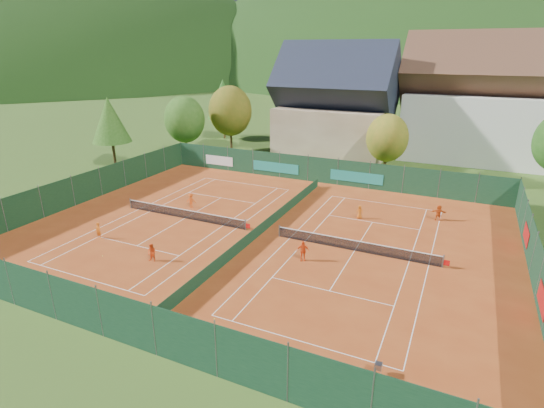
{
  "coord_description": "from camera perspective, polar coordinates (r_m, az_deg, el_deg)",
  "views": [
    {
      "loc": [
        14.64,
        -29.62,
        14.77
      ],
      "look_at": [
        0.0,
        2.0,
        2.0
      ],
      "focal_mm": 28.0,
      "sensor_mm": 36.0,
      "label": 1
    }
  ],
  "objects": [
    {
      "name": "ground",
      "position": [
        36.2,
        -1.33,
        -3.99
      ],
      "size": [
        600.0,
        600.0,
        0.0
      ],
      "primitive_type": "plane",
      "color": "#315119",
      "rests_on": "ground"
    },
    {
      "name": "clay_pad",
      "position": [
        36.19,
        -1.33,
        -3.96
      ],
      "size": [
        40.0,
        32.0,
        0.01
      ],
      "primitive_type": "cube",
      "color": "#9E3E17",
      "rests_on": "ground"
    },
    {
      "name": "court_markings_left",
      "position": [
        40.09,
        -11.66,
        -1.91
      ],
      "size": [
        11.03,
        23.83,
        0.0
      ],
      "color": "white",
      "rests_on": "ground"
    },
    {
      "name": "court_markings_right",
      "position": [
        33.75,
        11.03,
        -6.2
      ],
      "size": [
        11.03,
        23.83,
        0.0
      ],
      "color": "white",
      "rests_on": "ground"
    },
    {
      "name": "tennis_net_left",
      "position": [
        39.83,
        -11.53,
        -1.28
      ],
      "size": [
        13.3,
        0.1,
        1.02
      ],
      "color": "#59595B",
      "rests_on": "ground"
    },
    {
      "name": "tennis_net_right",
      "position": [
        33.5,
        11.34,
        -5.49
      ],
      "size": [
        13.3,
        0.1,
        1.02
      ],
      "color": "#59595B",
      "rests_on": "ground"
    },
    {
      "name": "court_divider",
      "position": [
        35.99,
        -1.34,
        -3.24
      ],
      "size": [
        0.03,
        28.8,
        1.0
      ],
      "color": "#153A22",
      "rests_on": "ground"
    },
    {
      "name": "fence_north",
      "position": [
        49.85,
        6.32,
        4.53
      ],
      "size": [
        40.0,
        0.1,
        3.0
      ],
      "color": "#153922",
      "rests_on": "ground"
    },
    {
      "name": "fence_south",
      "position": [
        24.0,
        -19.02,
        -14.7
      ],
      "size": [
        40.0,
        0.04,
        3.0
      ],
      "color": "#133420",
      "rests_on": "ground"
    },
    {
      "name": "fence_west",
      "position": [
        47.47,
        -23.6,
        2.17
      ],
      "size": [
        0.04,
        32.0,
        3.0
      ],
      "color": "#14371C",
      "rests_on": "ground"
    },
    {
      "name": "fence_east",
      "position": [
        32.94,
        31.99,
        -6.94
      ],
      "size": [
        0.09,
        32.0,
        3.0
      ],
      "color": "#123420",
      "rests_on": "ground"
    },
    {
      "name": "chalet",
      "position": [
        62.7,
        8.5,
        12.45
      ],
      "size": [
        16.2,
        12.0,
        16.0
      ],
      "color": "#C6AE8B",
      "rests_on": "ground"
    },
    {
      "name": "hotel_block_a",
      "position": [
        66.04,
        26.45,
        11.67
      ],
      "size": [
        21.6,
        11.0,
        17.25
      ],
      "color": "silver",
      "rests_on": "ground"
    },
    {
      "name": "tree_west_front",
      "position": [
        62.39,
        -11.68,
        11.08
      ],
      "size": [
        5.72,
        5.72,
        8.69
      ],
      "color": "#49331A",
      "rests_on": "ground"
    },
    {
      "name": "tree_west_mid",
      "position": [
        65.07,
        -5.64,
        12.35
      ],
      "size": [
        6.44,
        6.44,
        9.78
      ],
      "color": "#433018",
      "rests_on": "ground"
    },
    {
      "name": "tree_west_back",
      "position": [
        74.86,
        -6.58,
        13.84
      ],
      "size": [
        5.6,
        5.6,
        10.0
      ],
      "color": "#4D361B",
      "rests_on": "ground"
    },
    {
      "name": "tree_center",
      "position": [
        53.29,
        15.24,
        8.56
      ],
      "size": [
        5.01,
        5.01,
        7.6
      ],
      "color": "#4C361B",
      "rests_on": "ground"
    },
    {
      "name": "tree_west_side",
      "position": [
        60.22,
        -20.99,
        10.51
      ],
      "size": [
        5.04,
        5.04,
        9.0
      ],
      "color": "#492F1A",
      "rests_on": "ground"
    },
    {
      "name": "mountain_backdrop",
      "position": [
        269.02,
        27.42,
        6.2
      ],
      "size": [
        820.0,
        530.0,
        242.0
      ],
      "color": "black",
      "rests_on": "ground"
    },
    {
      "name": "ball_hopper",
      "position": [
        22.22,
        14.11,
        -20.37
      ],
      "size": [
        0.34,
        0.34,
        0.8
      ],
      "color": "slate",
      "rests_on": "ground"
    },
    {
      "name": "loose_ball_0",
      "position": [
        34.77,
        -21.83,
        -6.51
      ],
      "size": [
        0.07,
        0.07,
        0.07
      ],
      "primitive_type": "sphere",
      "color": "#CCD833",
      "rests_on": "ground"
    },
    {
      "name": "loose_ball_1",
      "position": [
        25.72,
        -7.76,
        -15.05
      ],
      "size": [
        0.07,
        0.07,
        0.07
      ],
      "primitive_type": "sphere",
      "color": "#CCD833",
      "rests_on": "ground"
    },
    {
      "name": "player_left_near",
      "position": [
        37.85,
        -22.31,
        -3.31
      ],
      "size": [
        0.52,
        0.36,
        1.38
      ],
      "primitive_type": "imported",
      "rotation": [
        0.0,
        0.0,
        -0.07
      ],
      "color": "orange",
      "rests_on": "ground"
    },
    {
      "name": "player_left_mid",
      "position": [
        32.53,
        -15.85,
        -6.32
      ],
      "size": [
        0.73,
        0.59,
        1.4
      ],
      "primitive_type": "imported",
      "rotation": [
        0.0,
        0.0,
        0.09
      ],
      "color": "#E64714",
      "rests_on": "ground"
    },
    {
      "name": "player_left_far",
      "position": [
        42.5,
        -10.82,
        0.48
      ],
      "size": [
        1.05,
        0.76,
        1.47
      ],
      "primitive_type": "imported",
      "rotation": [
        0.0,
        0.0,
        3.38
      ],
      "color": "#E35114",
      "rests_on": "ground"
    },
    {
      "name": "player_right_near",
      "position": [
        31.48,
        4.16,
        -6.29
      ],
      "size": [
        1.01,
        0.7,
        1.59
      ],
      "primitive_type": "imported",
      "rotation": [
        0.0,
        0.0,
        0.38
      ],
      "color": "#F34B15",
      "rests_on": "ground"
    },
    {
      "name": "player_right_far_a",
      "position": [
        39.91,
        11.7,
        -1.04
      ],
      "size": [
        0.74,
        0.63,
        1.28
      ],
      "primitive_type": "imported",
      "rotation": [
        0.0,
        0.0,
        3.57
      ],
      "color": "#CD5C12",
      "rests_on": "ground"
    },
    {
      "name": "player_right_far_b",
      "position": [
        41.49,
        21.49,
        -1.09
      ],
      "size": [
        1.43,
        0.65,
        1.49
      ],
      "primitive_type": "imported",
      "rotation": [
        0.0,
        0.0,
        3.3
      ],
      "color": "#CD4912",
      "rests_on": "ground"
    }
  ]
}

